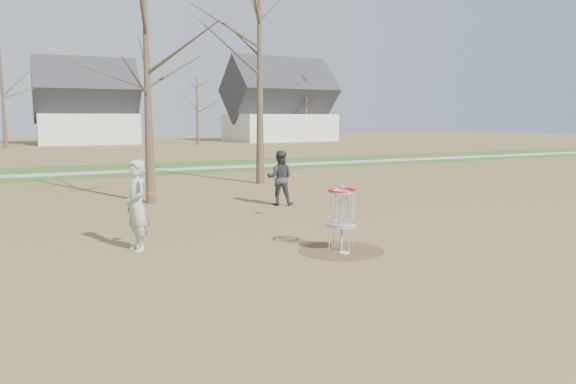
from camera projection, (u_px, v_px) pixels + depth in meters
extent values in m
plane|color=brown|center=(341.00, 251.00, 11.82)|extent=(160.00, 160.00, 0.00)
cube|color=#2D5119|center=(134.00, 169.00, 30.39)|extent=(160.00, 8.00, 0.01)
cube|color=#9E9E99|center=(138.00, 171.00, 29.50)|extent=(160.00, 1.50, 0.01)
cylinder|color=#47331E|center=(341.00, 250.00, 11.82)|extent=(1.80, 1.80, 0.01)
imported|color=#ABABAB|center=(137.00, 205.00, 11.72)|extent=(0.57, 0.77, 1.92)
imported|color=#2D2C31|center=(280.00, 178.00, 17.90)|extent=(1.07, 1.00, 1.75)
cylinder|color=white|center=(344.00, 253.00, 11.56)|extent=(0.22, 0.22, 0.02)
cylinder|color=orange|center=(296.00, 176.00, 15.26)|extent=(0.22, 0.22, 0.04)
cylinder|color=#E04C0B|center=(152.00, 193.00, 11.71)|extent=(0.22, 0.22, 0.02)
cylinder|color=#9EA3AD|center=(342.00, 219.00, 11.73)|extent=(0.05, 0.05, 1.35)
cylinder|color=#9EA3AD|center=(342.00, 225.00, 11.75)|extent=(0.64, 0.64, 0.04)
torus|color=#9EA3AD|center=(342.00, 192.00, 11.66)|extent=(0.60, 0.60, 0.04)
torus|color=red|center=(342.00, 190.00, 11.65)|extent=(0.60, 0.60, 0.04)
cone|color=#382B1E|center=(147.00, 87.00, 17.95)|extent=(0.32, 0.32, 7.50)
cone|color=#382B1E|center=(260.00, 82.00, 23.44)|extent=(0.36, 0.36, 8.50)
cone|color=#382B1E|center=(3.00, 99.00, 50.97)|extent=(0.40, 0.40, 9.00)
cone|color=#382B1E|center=(197.00, 111.00, 58.30)|extent=(0.32, 0.32, 7.00)
cone|color=#382B1E|center=(306.00, 105.00, 66.25)|extent=(0.38, 0.38, 8.50)
cube|color=silver|center=(88.00, 129.00, 60.25)|extent=(10.24, 7.34, 3.20)
pyramid|color=#2D2D33|center=(86.00, 97.00, 59.80)|extent=(10.74, 7.36, 3.55)
cube|color=silver|center=(280.00, 128.00, 68.35)|extent=(12.40, 8.62, 3.20)
pyramid|color=#2D2D33|center=(280.00, 97.00, 67.87)|extent=(13.00, 8.65, 4.06)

